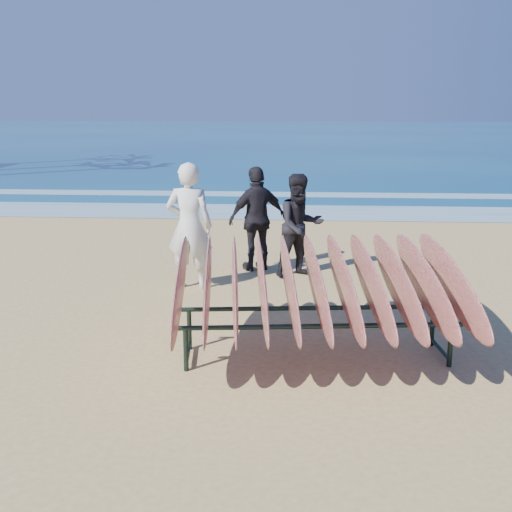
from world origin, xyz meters
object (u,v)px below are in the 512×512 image
at_px(surfboard_rack, 317,285).
at_px(person_white, 189,226).
at_px(person_dark_b, 257,219).
at_px(person_dark_a, 300,226).

relative_size(surfboard_rack, person_white, 1.71).
xyz_separation_m(person_white, person_dark_b, (1.00, 1.21, -0.09)).
bearing_deg(surfboard_rack, person_white, 118.22).
bearing_deg(person_dark_b, surfboard_rack, 73.69).
bearing_deg(person_white, person_dark_b, -127.25).
bearing_deg(person_dark_a, person_white, 179.08).
bearing_deg(person_dark_a, person_dark_b, 126.28).
distance_m(person_white, person_dark_b, 1.57).
distance_m(surfboard_rack, person_dark_b, 4.14).
distance_m(surfboard_rack, person_dark_a, 3.64).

